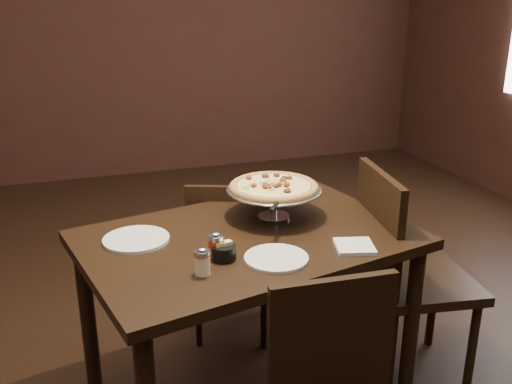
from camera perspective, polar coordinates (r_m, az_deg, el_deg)
name	(u,v)px	position (r m, az deg, el deg)	size (l,w,h in m)	color
room	(245,77)	(2.14, -1.11, 11.43)	(6.04, 7.04, 2.84)	black
dining_table	(248,259)	(2.29, -0.79, -6.71)	(1.42, 1.09, 0.79)	black
pizza_stand	(274,187)	(2.38, 1.78, 0.48)	(0.40, 0.40, 0.17)	silver
parmesan_shaker	(202,262)	(1.94, -5.38, -6.95)	(0.06, 0.06, 0.10)	#F8EFC0
pepper_flake_shaker	(216,246)	(2.05, -4.05, -5.40)	(0.06, 0.06, 0.10)	maroon
packet_caddy	(224,252)	(2.04, -3.25, -5.98)	(0.09, 0.09, 0.07)	black
napkin_stack	(354,246)	(2.17, 9.82, -5.38)	(0.14, 0.14, 0.01)	silver
plate_left	(136,239)	(2.24, -11.89, -4.65)	(0.25, 0.25, 0.01)	silver
plate_near	(276,258)	(2.05, 2.04, -6.63)	(0.23, 0.23, 0.01)	silver
serving_spatula	(274,207)	(2.17, 1.85, -1.51)	(0.14, 0.14, 0.02)	silver
chair_far	(232,254)	(2.84, -2.43, -6.16)	(0.52, 0.52, 0.86)	black
chair_side	(403,269)	(2.62, 14.48, -7.42)	(0.53, 0.53, 0.99)	black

